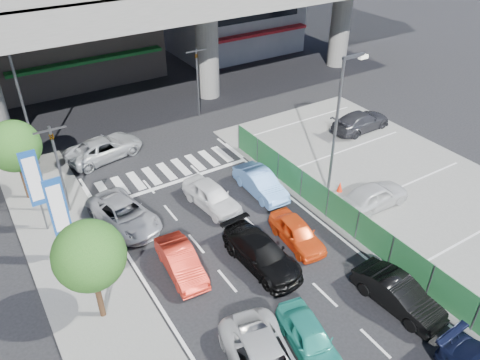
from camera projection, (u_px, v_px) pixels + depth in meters
ground at (296, 310)px, 19.77m from camera, size 120.00×120.00×0.00m
parking_lot at (430, 204)px, 26.07m from camera, size 12.00×28.00×0.06m
sidewalk_left at (104, 315)px, 19.45m from camera, size 4.00×30.00×0.12m
fence_run at (372, 237)px, 22.34m from camera, size 0.16×22.00×1.80m
traffic_light_left at (55, 149)px, 23.33m from camera, size 1.60×1.24×5.20m
traffic_light_right at (197, 65)px, 33.50m from camera, size 1.60×1.24×5.20m
street_lamp_right at (339, 116)px, 24.59m from camera, size 1.65×0.22×8.00m
street_lamp_left at (23, 94)px, 27.06m from camera, size 1.65×0.22×8.00m
signboard_near at (59, 210)px, 20.53m from camera, size 0.80×0.14×4.70m
signboard_far at (34, 181)px, 22.48m from camera, size 0.80×0.14×4.70m
tree_near at (89, 256)px, 17.62m from camera, size 2.80×2.80×4.80m
tree_far at (14, 146)px, 24.69m from camera, size 2.80×2.80×4.80m
taxi_teal_mid at (310, 338)px, 17.82m from camera, size 2.16×3.89×1.25m
hatch_black_mid_right at (398, 294)px, 19.62m from camera, size 1.75×4.18×1.34m
taxi_orange_left at (181, 262)px, 21.33m from camera, size 1.60×3.86×1.24m
sedan_black_mid at (261, 253)px, 21.74m from camera, size 2.14×4.75×1.35m
taxi_orange_right at (297, 232)px, 23.07m from camera, size 1.75×3.74×1.24m
wagon_silver_front_left at (124, 214)px, 24.25m from camera, size 3.06×5.07×1.32m
sedan_white_front_mid at (212, 196)px, 25.57m from camera, size 2.09×4.21×1.38m
kei_truck_front_right at (260, 183)px, 26.68m from camera, size 1.47×4.06×1.33m
crossing_wagon_silver at (104, 148)px, 30.02m from camera, size 5.33×3.22×1.38m
parked_sedan_white at (374, 196)px, 25.46m from camera, size 4.16×1.71×1.41m
parked_sedan_dgrey at (361, 121)px, 33.18m from camera, size 4.78×2.15×1.36m
traffic_cone at (340, 187)px, 26.88m from camera, size 0.40×0.40×0.65m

